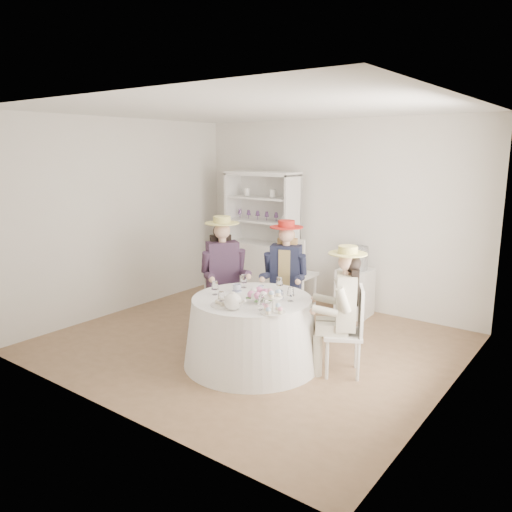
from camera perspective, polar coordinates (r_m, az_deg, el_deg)
The scene contains 23 objects.
ground at distance 6.07m, azimuth -0.57°, elevation -9.91°, with size 4.50×4.50×0.00m, color brown.
ceiling at distance 5.64m, azimuth -0.63°, elevation 16.44°, with size 4.50×4.50×0.00m, color white.
wall_back at distance 7.38m, azimuth 8.87°, elevation 4.76°, with size 4.50×4.50×0.00m, color silver.
wall_front at distance 4.31m, azimuth -16.90°, elevation -0.77°, with size 4.50×4.50×0.00m, color silver.
wall_left at distance 7.27m, azimuth -14.90°, elevation 4.39°, with size 4.50×4.50×0.00m, color silver.
wall_right at distance 4.72m, azimuth 21.73°, elevation -0.04°, with size 4.50×4.50×0.00m, color silver.
tea_table at distance 5.42m, azimuth -0.46°, elevation -8.53°, with size 1.47×1.47×0.73m.
hutch at distance 7.75m, azimuth 0.77°, elevation 0.31°, with size 1.22×0.62×1.95m.
side_table at distance 7.06m, azimuth 11.21°, elevation -4.10°, with size 0.43×0.43×0.66m, color silver.
hatbox at distance 6.94m, azimuth 11.38°, elevation -0.21°, with size 0.32×0.32×0.32m, color black.
guest_left at distance 6.15m, azimuth -3.77°, elevation -1.45°, with size 0.64×0.60×1.48m.
guest_mid at distance 6.13m, azimuth 3.40°, elevation -1.71°, with size 0.54×0.60×1.43m.
guest_right at distance 5.11m, azimuth 9.97°, elevation -5.33°, with size 0.57×0.52×1.35m.
spare_chair at distance 7.23m, azimuth 4.63°, elevation -1.66°, with size 0.43×0.43×1.04m.
teacup_a at distance 5.52m, azimuth -2.20°, elevation -3.71°, with size 0.10×0.10×0.08m, color white.
teacup_b at distance 5.53m, azimuth 0.59°, elevation -3.76°, with size 0.06×0.06×0.06m, color white.
teacup_c at distance 5.28m, azimuth 2.66°, elevation -4.47°, with size 0.09×0.09×0.07m, color white.
flower_bowl at distance 5.14m, azimuth 0.98°, elevation -5.02°, with size 0.22×0.22×0.06m, color white.
flower_arrangement at distance 5.09m, azimuth 0.51°, elevation -4.33°, with size 0.21×0.20×0.08m.
table_teapot at distance 4.90m, azimuth -2.64°, elevation -5.23°, with size 0.25×0.18×0.19m.
sandwich_plate at distance 5.06m, azimuth -3.59°, elevation -5.46°, with size 0.29×0.29×0.06m.
cupcake_stand at distance 4.79m, azimuth 1.97°, elevation -5.60°, with size 0.24×0.24×0.23m.
stemware_set at distance 5.28m, azimuth -0.47°, elevation -4.02°, with size 0.86×0.90×0.15m.
Camera 1 is at (3.41, -4.48, 2.27)m, focal length 35.00 mm.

